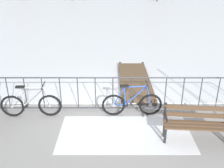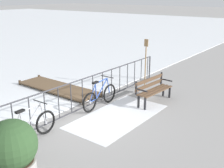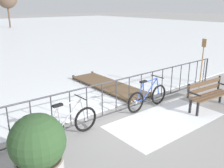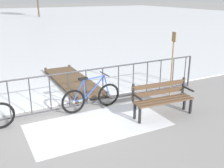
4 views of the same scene
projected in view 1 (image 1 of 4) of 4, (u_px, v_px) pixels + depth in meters
ground_plane at (105, 110)px, 7.66m from camera, size 160.00×160.00×0.00m
frozen_pond at (111, 4)px, 33.69m from camera, size 80.00×56.00×0.03m
snow_patch at (126, 133)px, 6.56m from camera, size 3.36×1.69×0.01m
railing_fence at (105, 93)px, 7.44m from camera, size 9.06×0.06×1.07m
bicycle_near_railing at (133, 104)px, 7.26m from camera, size 1.71×0.52×0.97m
bicycle_second at (32, 105)px, 7.21m from camera, size 1.71×0.52×0.97m
park_bench at (198, 121)px, 6.14m from camera, size 1.63×0.61×0.89m
wooden_dock at (135, 80)px, 9.53m from camera, size 1.10×3.69×0.20m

